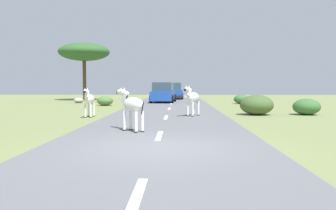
{
  "coord_description": "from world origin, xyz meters",
  "views": [
    {
      "loc": [
        0.48,
        -8.85,
        1.64
      ],
      "look_at": [
        -0.0,
        7.6,
        0.67
      ],
      "focal_mm": 37.91,
      "sensor_mm": 36.0,
      "label": 1
    }
  ],
  "objects_px": {
    "zebra_0": "(192,98)",
    "zebra_1": "(132,105)",
    "car_1": "(163,93)",
    "bush_3": "(257,105)",
    "tree_0": "(84,52)",
    "zebra_3": "(89,100)",
    "rock_0": "(79,100)",
    "bush_1": "(105,101)",
    "car_0": "(173,91)",
    "bush_2": "(241,99)",
    "bush_0": "(307,107)"
  },
  "relations": [
    {
      "from": "zebra_0",
      "to": "zebra_1",
      "type": "xyz_separation_m",
      "value": [
        -2.27,
        -5.75,
        -0.02
      ]
    },
    {
      "from": "car_1",
      "to": "bush_3",
      "type": "relative_size",
      "value": 2.5
    },
    {
      "from": "zebra_0",
      "to": "tree_0",
      "type": "relative_size",
      "value": 0.27
    },
    {
      "from": "zebra_1",
      "to": "zebra_3",
      "type": "xyz_separation_m",
      "value": [
        -2.83,
        5.44,
        -0.06
      ]
    },
    {
      "from": "zebra_1",
      "to": "zebra_3",
      "type": "relative_size",
      "value": 0.95
    },
    {
      "from": "zebra_1",
      "to": "rock_0",
      "type": "distance_m",
      "value": 20.13
    },
    {
      "from": "bush_1",
      "to": "car_1",
      "type": "bearing_deg",
      "value": 44.06
    },
    {
      "from": "zebra_1",
      "to": "zebra_3",
      "type": "distance_m",
      "value": 6.13
    },
    {
      "from": "zebra_0",
      "to": "bush_3",
      "type": "height_order",
      "value": "zebra_0"
    },
    {
      "from": "car_1",
      "to": "zebra_0",
      "type": "bearing_deg",
      "value": -77.29
    },
    {
      "from": "zebra_3",
      "to": "bush_3",
      "type": "bearing_deg",
      "value": -168.86
    },
    {
      "from": "bush_3",
      "to": "zebra_0",
      "type": "bearing_deg",
      "value": -159.11
    },
    {
      "from": "zebra_1",
      "to": "car_1",
      "type": "xyz_separation_m",
      "value": [
        0.25,
        19.12,
        -0.09
      ]
    },
    {
      "from": "zebra_0",
      "to": "bush_3",
      "type": "relative_size",
      "value": 0.86
    },
    {
      "from": "car_0",
      "to": "tree_0",
      "type": "xyz_separation_m",
      "value": [
        -8.81,
        -2.87,
        3.97
      ]
    },
    {
      "from": "rock_0",
      "to": "tree_0",
      "type": "bearing_deg",
      "value": 98.55
    },
    {
      "from": "bush_2",
      "to": "zebra_0",
      "type": "bearing_deg",
      "value": -110.65
    },
    {
      "from": "zebra_3",
      "to": "car_1",
      "type": "relative_size",
      "value": 0.35
    },
    {
      "from": "bush_0",
      "to": "rock_0",
      "type": "height_order",
      "value": "bush_0"
    },
    {
      "from": "zebra_0",
      "to": "bush_3",
      "type": "distance_m",
      "value": 3.73
    },
    {
      "from": "zebra_1",
      "to": "bush_0",
      "type": "height_order",
      "value": "zebra_1"
    },
    {
      "from": "zebra_1",
      "to": "zebra_3",
      "type": "bearing_deg",
      "value": 74.57
    },
    {
      "from": "bush_1",
      "to": "bush_2",
      "type": "distance_m",
      "value": 11.24
    },
    {
      "from": "bush_1",
      "to": "tree_0",
      "type": "bearing_deg",
      "value": 114.26
    },
    {
      "from": "zebra_1",
      "to": "car_1",
      "type": "relative_size",
      "value": 0.33
    },
    {
      "from": "zebra_0",
      "to": "bush_0",
      "type": "relative_size",
      "value": 1.05
    },
    {
      "from": "zebra_1",
      "to": "car_0",
      "type": "relative_size",
      "value": 0.33
    },
    {
      "from": "car_0",
      "to": "tree_0",
      "type": "height_order",
      "value": "tree_0"
    },
    {
      "from": "bush_1",
      "to": "bush_3",
      "type": "distance_m",
      "value": 12.57
    },
    {
      "from": "car_1",
      "to": "tree_0",
      "type": "height_order",
      "value": "tree_0"
    },
    {
      "from": "bush_1",
      "to": "rock_0",
      "type": "xyz_separation_m",
      "value": [
        -3.11,
        3.82,
        -0.14
      ]
    },
    {
      "from": "car_0",
      "to": "bush_0",
      "type": "xyz_separation_m",
      "value": [
        7.44,
        -19.15,
        -0.41
      ]
    },
    {
      "from": "car_0",
      "to": "rock_0",
      "type": "bearing_deg",
      "value": 38.79
    },
    {
      "from": "bush_0",
      "to": "bush_3",
      "type": "xyz_separation_m",
      "value": [
        -2.66,
        -0.09,
        0.1
      ]
    },
    {
      "from": "zebra_0",
      "to": "bush_2",
      "type": "relative_size",
      "value": 1.19
    },
    {
      "from": "bush_3",
      "to": "zebra_3",
      "type": "bearing_deg",
      "value": -169.23
    },
    {
      "from": "car_1",
      "to": "bush_2",
      "type": "bearing_deg",
      "value": -6.82
    },
    {
      "from": "zebra_3",
      "to": "bush_0",
      "type": "bearing_deg",
      "value": -170.91
    },
    {
      "from": "car_1",
      "to": "bush_0",
      "type": "bearing_deg",
      "value": -51.62
    },
    {
      "from": "zebra_0",
      "to": "tree_0",
      "type": "distance_m",
      "value": 20.75
    },
    {
      "from": "car_1",
      "to": "tree_0",
      "type": "bearing_deg",
      "value": 155.97
    },
    {
      "from": "zebra_3",
      "to": "rock_0",
      "type": "bearing_deg",
      "value": -71.73
    },
    {
      "from": "bush_1",
      "to": "rock_0",
      "type": "relative_size",
      "value": 1.31
    },
    {
      "from": "zebra_3",
      "to": "car_1",
      "type": "height_order",
      "value": "car_1"
    },
    {
      "from": "zebra_1",
      "to": "bush_3",
      "type": "xyz_separation_m",
      "value": [
        5.74,
        7.07,
        -0.4
      ]
    },
    {
      "from": "bush_0",
      "to": "bush_2",
      "type": "bearing_deg",
      "value": 98.34
    },
    {
      "from": "car_0",
      "to": "car_1",
      "type": "height_order",
      "value": "same"
    },
    {
      "from": "car_1",
      "to": "rock_0",
      "type": "xyz_separation_m",
      "value": [
        -7.39,
        -0.32,
        -0.63
      ]
    },
    {
      "from": "bush_0",
      "to": "bush_2",
      "type": "relative_size",
      "value": 1.13
    },
    {
      "from": "zebra_1",
      "to": "tree_0",
      "type": "distance_m",
      "value": 25.02
    }
  ]
}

